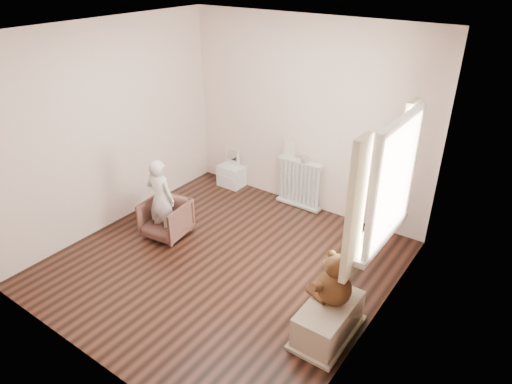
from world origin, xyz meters
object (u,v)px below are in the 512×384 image
Objects in this scene: toy_bench at (328,318)px; teddy_bear at (335,275)px; radiator at (299,182)px; plush_cat at (392,207)px; child at (161,199)px; toy_vanity at (231,169)px; armchair at (166,218)px.

teddy_bear reaches higher than toy_bench.
radiator is 2.02m from plush_cat.
child is at bearing 173.20° from toy_bench.
radiator reaches higher than toy_vanity.
teddy_bear is (2.70, -1.89, 0.40)m from toy_vanity.
toy_bench is at bearing -72.78° from teddy_bear.
plush_cat reaches higher than teddy_bear.
toy_bench is (2.50, -0.35, -0.05)m from armchair.
toy_vanity is at bearing -90.52° from child.
child is (-1.00, -1.68, 0.16)m from radiator.
plush_cat reaches higher than child.
armchair is at bearing -97.46° from child.
teddy_bear is (1.50, -1.92, 0.28)m from radiator.
radiator is at bearing 145.88° from teddy_bear.
teddy_bear reaches higher than radiator.
toy_vanity is 1.12× the size of armchair.
plush_cat is (0.14, 0.97, 0.80)m from toy_bench.
armchair is (-1.00, -1.63, -0.14)m from radiator.
radiator reaches higher than toy_bench.
armchair is 2.55m from teddy_bear.
armchair is at bearing -176.46° from plush_cat.
toy_vanity is 2.12× the size of plush_cat.
armchair is 2.52m from toy_bench.
plush_cat is at bearing 5.80° from armchair.
armchair is 0.72× the size of toy_bench.
radiator is 1.19× the size of toy_vanity.
child is at bearing -167.62° from teddy_bear.
toy_bench is (1.50, -1.98, -0.19)m from radiator.
teddy_bear is 1.87× the size of plush_cat.
radiator is at bearing 51.12° from armchair.
armchair is at bearing -121.43° from radiator.
radiator is 1.35× the size of teddy_bear.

